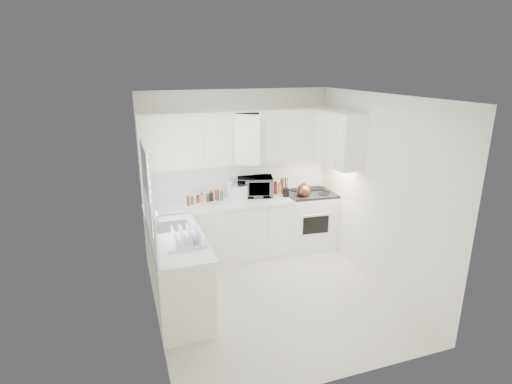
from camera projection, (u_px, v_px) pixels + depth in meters
name	position (u px, v px, depth m)	size (l,w,h in m)	color
floor	(273.00, 296.00, 5.41)	(3.20, 3.20, 0.00)	silver
ceiling	(276.00, 96.00, 4.63)	(3.20, 3.20, 0.00)	white
wall_back	(238.00, 173.00, 6.46)	(3.00, 3.00, 0.00)	white
wall_front	(341.00, 260.00, 3.57)	(3.00, 3.00, 0.00)	white
wall_left	(150.00, 218.00, 4.55)	(3.20, 3.20, 0.00)	white
wall_right	(378.00, 192.00, 5.48)	(3.20, 3.20, 0.00)	white
window_blinds	(147.00, 188.00, 4.80)	(0.06, 0.96, 1.06)	white
lower_cabinets_back	(220.00, 233.00, 6.32)	(2.22, 0.60, 0.90)	white
lower_cabinets_left	(178.00, 274.00, 5.08)	(0.60, 1.60, 0.90)	white
countertop_back	(219.00, 204.00, 6.17)	(2.24, 0.64, 0.05)	white
countertop_left	(177.00, 239.00, 4.94)	(0.64, 1.62, 0.05)	white
backsplash_back	(238.00, 178.00, 6.47)	(2.98, 0.02, 0.55)	white
backsplash_left	(150.00, 218.00, 4.76)	(0.02, 1.60, 0.55)	white
upper_cabinets_back	(240.00, 163.00, 6.25)	(3.00, 0.33, 0.80)	white
upper_cabinets_right	(337.00, 165.00, 6.11)	(0.33, 0.90, 0.80)	white
sink	(172.00, 218.00, 5.21)	(0.42, 0.38, 0.30)	gray
stove	(308.00, 212.00, 6.74)	(0.80, 0.65, 1.23)	white
tea_kettle	(304.00, 190.00, 6.40)	(0.27, 0.23, 0.25)	maroon
frying_pan	(315.00, 188.00, 6.83)	(0.28, 0.47, 0.04)	black
microwave	(255.00, 184.00, 6.43)	(0.55, 0.31, 0.37)	gray
rice_cooker	(239.00, 191.00, 6.28)	(0.27, 0.27, 0.27)	white
paper_towel	(230.00, 189.00, 6.35)	(0.12, 0.12, 0.27)	white
utensil_crock	(286.00, 187.00, 6.39)	(0.11, 0.11, 0.33)	black
dish_rack	(185.00, 235.00, 4.66)	(0.45, 0.34, 0.25)	white
spice_left_0	(187.00, 199.00, 6.12)	(0.06, 0.06, 0.13)	brown
spice_left_1	(193.00, 200.00, 6.06)	(0.06, 0.06, 0.13)	#357928
spice_left_2	(197.00, 198.00, 6.17)	(0.06, 0.06, 0.13)	red
spice_left_3	(203.00, 199.00, 6.11)	(0.06, 0.06, 0.13)	#D1DD34
spice_left_4	(207.00, 197.00, 6.21)	(0.06, 0.06, 0.13)	brown
spice_left_5	(213.00, 198.00, 6.16)	(0.06, 0.06, 0.13)	black
spice_left_6	(216.00, 196.00, 6.26)	(0.06, 0.06, 0.13)	brown
spice_left_7	(222.00, 197.00, 6.20)	(0.06, 0.06, 0.13)	#357928
sauce_right_0	(275.00, 187.00, 6.59)	(0.06, 0.06, 0.19)	red
sauce_right_1	(279.00, 188.00, 6.55)	(0.06, 0.06, 0.19)	#D1DD34
sauce_right_2	(281.00, 187.00, 6.63)	(0.06, 0.06, 0.19)	brown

